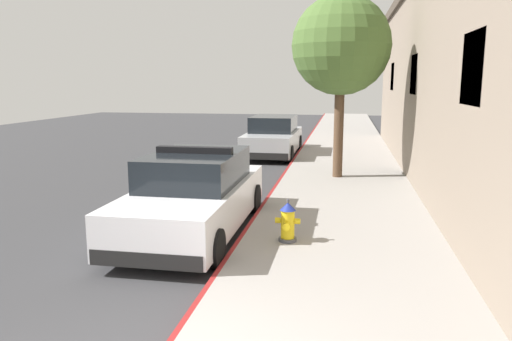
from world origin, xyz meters
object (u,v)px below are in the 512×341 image
at_px(police_cruiser, 195,195).
at_px(fire_hydrant, 288,222).
at_px(parked_car_silver_ahead, 273,137).
at_px(street_tree, 341,46).

distance_m(police_cruiser, fire_hydrant, 2.00).
distance_m(parked_car_silver_ahead, street_tree, 6.30).
height_order(police_cruiser, fire_hydrant, police_cruiser).
relative_size(police_cruiser, street_tree, 0.93).
height_order(parked_car_silver_ahead, fire_hydrant, parked_car_silver_ahead).
bearing_deg(fire_hydrant, police_cruiser, 161.67).
xyz_separation_m(parked_car_silver_ahead, fire_hydrant, (1.86, -11.01, -0.25)).
distance_m(police_cruiser, parked_car_silver_ahead, 10.38).
bearing_deg(police_cruiser, parked_car_silver_ahead, 89.87).
bearing_deg(fire_hydrant, parked_car_silver_ahead, 99.60).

